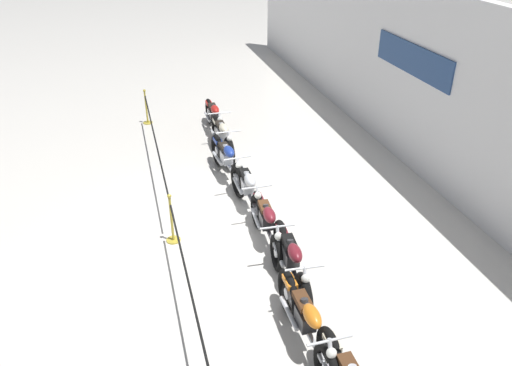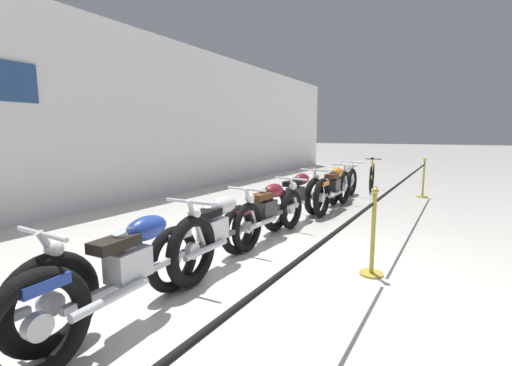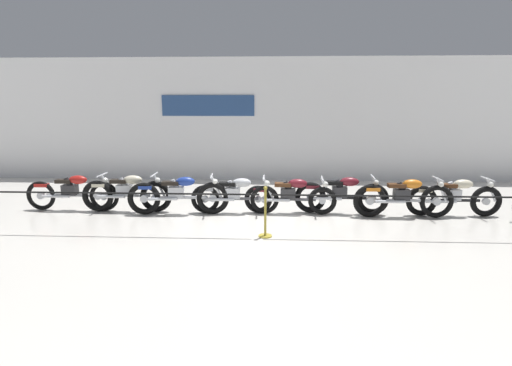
% 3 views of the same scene
% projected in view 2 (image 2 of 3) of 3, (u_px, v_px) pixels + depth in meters
% --- Properties ---
extents(ground_plane, '(120.00, 120.00, 0.00)m').
position_uv_depth(ground_plane, '(284.00, 261.00, 4.51)').
color(ground_plane, silver).
extents(back_wall, '(28.00, 0.29, 4.20)m').
position_uv_depth(back_wall, '(55.00, 112.00, 6.83)').
color(back_wall, white).
rests_on(back_wall, ground).
extents(motorcycle_blue_2, '(2.47, 0.62, 0.98)m').
position_uv_depth(motorcycle_blue_2, '(134.00, 270.00, 2.99)').
color(motorcycle_blue_2, black).
rests_on(motorcycle_blue_2, ground).
extents(motorcycle_silver_3, '(2.17, 0.62, 0.93)m').
position_uv_depth(motorcycle_silver_3, '(216.00, 232.00, 4.23)').
color(motorcycle_silver_3, black).
rests_on(motorcycle_silver_3, ground).
extents(motorcycle_maroon_4, '(2.27, 0.62, 0.92)m').
position_uv_depth(motorcycle_maroon_4, '(268.00, 212.00, 5.40)').
color(motorcycle_maroon_4, black).
rests_on(motorcycle_maroon_4, ground).
extents(motorcycle_maroon_5, '(2.28, 0.62, 0.96)m').
position_uv_depth(motorcycle_maroon_5, '(297.00, 198.00, 6.49)').
color(motorcycle_maroon_5, black).
rests_on(motorcycle_maroon_5, ground).
extents(motorcycle_orange_6, '(2.36, 0.62, 0.97)m').
position_uv_depth(motorcycle_orange_6, '(334.00, 188.00, 7.56)').
color(motorcycle_orange_6, black).
rests_on(motorcycle_orange_6, ground).
extents(motorcycle_cream_7, '(2.27, 0.62, 0.95)m').
position_uv_depth(motorcycle_cream_7, '(344.00, 182.00, 8.71)').
color(motorcycle_cream_7, black).
rests_on(motorcycle_cream_7, ground).
extents(bicycle, '(1.77, 0.48, 0.99)m').
position_uv_depth(bicycle, '(372.00, 176.00, 10.29)').
color(bicycle, black).
rests_on(bicycle, ground).
extents(stanchion_far_left, '(12.18, 0.28, 1.05)m').
position_uv_depth(stanchion_far_left, '(327.00, 254.00, 2.61)').
color(stanchion_far_left, gold).
rests_on(stanchion_far_left, ground).
extents(stanchion_mid_left, '(0.28, 0.28, 1.05)m').
position_uv_depth(stanchion_mid_left, '(373.00, 246.00, 4.04)').
color(stanchion_mid_left, gold).
rests_on(stanchion_mid_left, ground).
extents(stanchion_mid_right, '(0.28, 0.28, 1.05)m').
position_uv_depth(stanchion_mid_right, '(423.00, 184.00, 9.08)').
color(stanchion_mid_right, gold).
rests_on(stanchion_mid_right, ground).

